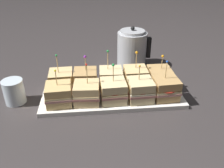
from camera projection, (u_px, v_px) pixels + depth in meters
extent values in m
plane|color=#383333|center=(112.00, 97.00, 0.97)|extent=(6.00, 6.00, 0.00)
cube|color=white|center=(112.00, 96.00, 0.97)|extent=(0.56, 0.23, 0.01)
cube|color=white|center=(112.00, 94.00, 0.97)|extent=(0.56, 0.23, 0.01)
cube|color=tan|center=(60.00, 100.00, 0.90)|extent=(0.10, 0.10, 0.03)
cube|color=tan|center=(59.00, 95.00, 0.89)|extent=(0.10, 0.10, 0.01)
cube|color=beige|center=(59.00, 93.00, 0.88)|extent=(0.10, 0.10, 0.01)
cube|color=#E0B771|center=(58.00, 89.00, 0.87)|extent=(0.10, 0.10, 0.03)
cylinder|color=tan|center=(56.00, 79.00, 0.85)|extent=(0.00, 0.01, 0.07)
sphere|color=yellow|center=(55.00, 71.00, 0.84)|extent=(0.01, 0.01, 0.01)
cube|color=#DBB77A|center=(87.00, 98.00, 0.90)|extent=(0.10, 0.10, 0.03)
cube|color=#B26B60|center=(87.00, 94.00, 0.89)|extent=(0.10, 0.10, 0.01)
cube|color=beige|center=(87.00, 92.00, 0.89)|extent=(0.10, 0.10, 0.01)
cube|color=#E8C281|center=(86.00, 88.00, 0.88)|extent=(0.10, 0.10, 0.03)
cylinder|color=tan|center=(87.00, 75.00, 0.86)|extent=(0.00, 0.01, 0.09)
sphere|color=red|center=(86.00, 65.00, 0.84)|extent=(0.01, 0.01, 0.01)
cube|color=beige|center=(114.00, 97.00, 0.91)|extent=(0.10, 0.10, 0.03)
cube|color=tan|center=(114.00, 92.00, 0.90)|extent=(0.10, 0.10, 0.01)
cube|color=beige|center=(114.00, 90.00, 0.90)|extent=(0.10, 0.10, 0.01)
cylinder|color=red|center=(114.00, 91.00, 0.88)|extent=(0.06, 0.06, 0.00)
cube|color=beige|center=(114.00, 85.00, 0.89)|extent=(0.10, 0.10, 0.03)
cylinder|color=tan|center=(113.00, 74.00, 0.87)|extent=(0.00, 0.01, 0.08)
sphere|color=green|center=(113.00, 65.00, 0.85)|extent=(0.01, 0.01, 0.01)
cube|color=beige|center=(140.00, 96.00, 0.92)|extent=(0.10, 0.10, 0.03)
cube|color=tan|center=(140.00, 91.00, 0.91)|extent=(0.10, 0.10, 0.01)
cube|color=beige|center=(140.00, 89.00, 0.91)|extent=(0.10, 0.10, 0.01)
cylinder|color=red|center=(141.00, 90.00, 0.89)|extent=(0.05, 0.05, 0.00)
cube|color=beige|center=(141.00, 84.00, 0.89)|extent=(0.10, 0.10, 0.03)
cylinder|color=tan|center=(139.00, 74.00, 0.88)|extent=(0.00, 0.01, 0.07)
sphere|color=orange|center=(140.00, 66.00, 0.87)|extent=(0.01, 0.01, 0.01)
cube|color=tan|center=(165.00, 94.00, 0.93)|extent=(0.10, 0.10, 0.03)
cube|color=tan|center=(165.00, 89.00, 0.92)|extent=(0.10, 0.10, 0.01)
cube|color=beige|center=(166.00, 88.00, 0.92)|extent=(0.10, 0.10, 0.01)
cylinder|color=red|center=(167.00, 89.00, 0.90)|extent=(0.07, 0.07, 0.00)
cube|color=tan|center=(166.00, 82.00, 0.91)|extent=(0.10, 0.10, 0.03)
cylinder|color=tan|center=(166.00, 71.00, 0.89)|extent=(0.00, 0.00, 0.08)
sphere|color=blue|center=(167.00, 62.00, 0.87)|extent=(0.01, 0.01, 0.01)
cube|color=#DBB77A|center=(62.00, 86.00, 0.98)|extent=(0.10, 0.10, 0.03)
cube|color=tan|center=(62.00, 82.00, 0.97)|extent=(0.10, 0.10, 0.01)
cube|color=beige|center=(61.00, 80.00, 0.97)|extent=(0.10, 0.10, 0.01)
cylinder|color=red|center=(61.00, 81.00, 0.95)|extent=(0.06, 0.06, 0.00)
cube|color=#E8C281|center=(61.00, 75.00, 0.96)|extent=(0.10, 0.10, 0.03)
cylinder|color=tan|center=(57.00, 65.00, 0.93)|extent=(0.00, 0.00, 0.08)
sphere|color=green|center=(56.00, 55.00, 0.91)|extent=(0.01, 0.01, 0.01)
cube|color=tan|center=(86.00, 85.00, 0.99)|extent=(0.10, 0.10, 0.03)
cube|color=#B26B60|center=(86.00, 81.00, 0.98)|extent=(0.10, 0.10, 0.01)
cube|color=beige|center=(86.00, 79.00, 0.98)|extent=(0.10, 0.10, 0.01)
cylinder|color=red|center=(85.00, 80.00, 0.96)|extent=(0.05, 0.05, 0.00)
cube|color=tan|center=(85.00, 74.00, 0.97)|extent=(0.10, 0.10, 0.03)
cylinder|color=tan|center=(85.00, 64.00, 0.95)|extent=(0.00, 0.01, 0.07)
sphere|color=purple|center=(85.00, 57.00, 0.94)|extent=(0.01, 0.01, 0.01)
cube|color=beige|center=(110.00, 84.00, 1.00)|extent=(0.10, 0.10, 0.03)
cube|color=#B26B60|center=(110.00, 80.00, 0.99)|extent=(0.10, 0.10, 0.01)
cube|color=beige|center=(110.00, 78.00, 0.99)|extent=(0.10, 0.10, 0.01)
cylinder|color=red|center=(111.00, 79.00, 0.97)|extent=(0.06, 0.06, 0.00)
cube|color=beige|center=(110.00, 73.00, 0.98)|extent=(0.10, 0.10, 0.03)
cylinder|color=tan|center=(108.00, 61.00, 0.96)|extent=(0.00, 0.00, 0.09)
sphere|color=green|center=(108.00, 51.00, 0.94)|extent=(0.01, 0.01, 0.01)
cube|color=#DBB77A|center=(135.00, 83.00, 1.01)|extent=(0.09, 0.09, 0.03)
cube|color=#B26B60|center=(135.00, 78.00, 1.00)|extent=(0.10, 0.10, 0.01)
cube|color=beige|center=(135.00, 77.00, 1.00)|extent=(0.10, 0.10, 0.01)
cylinder|color=red|center=(136.00, 77.00, 0.98)|extent=(0.06, 0.06, 0.00)
cube|color=#E8C281|center=(136.00, 72.00, 0.99)|extent=(0.09, 0.09, 0.03)
cylinder|color=tan|center=(136.00, 61.00, 0.97)|extent=(0.00, 0.01, 0.08)
sphere|color=orange|center=(137.00, 53.00, 0.95)|extent=(0.01, 0.01, 0.01)
cube|color=tan|center=(159.00, 82.00, 1.02)|extent=(0.09, 0.09, 0.03)
cube|color=tan|center=(159.00, 78.00, 1.01)|extent=(0.10, 0.10, 0.01)
cube|color=beige|center=(159.00, 76.00, 1.00)|extent=(0.10, 0.10, 0.01)
cube|color=tan|center=(160.00, 72.00, 0.99)|extent=(0.09, 0.09, 0.03)
cylinder|color=tan|center=(162.00, 63.00, 0.98)|extent=(0.00, 0.00, 0.07)
sphere|color=orange|center=(163.00, 56.00, 0.96)|extent=(0.01, 0.01, 0.01)
cylinder|color=#B7BABF|center=(132.00, 50.00, 1.20)|extent=(0.15, 0.15, 0.18)
cylinder|color=#B7BABF|center=(133.00, 32.00, 1.15)|extent=(0.12, 0.12, 0.01)
sphere|color=black|center=(133.00, 28.00, 1.14)|extent=(0.02, 0.02, 0.02)
cube|color=black|center=(149.00, 47.00, 1.20)|extent=(0.02, 0.02, 0.11)
cylinder|color=silver|center=(14.00, 92.00, 0.92)|extent=(0.08, 0.08, 0.10)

